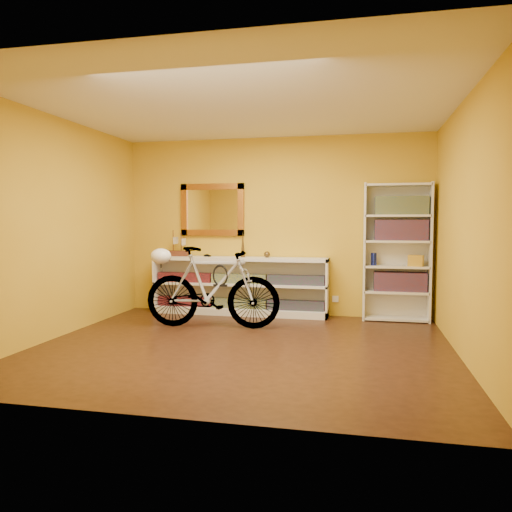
% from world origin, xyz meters
% --- Properties ---
extents(floor, '(4.50, 4.00, 0.01)m').
position_xyz_m(floor, '(0.00, 0.00, -0.01)').
color(floor, black).
rests_on(floor, ground).
extents(ceiling, '(4.50, 4.00, 0.01)m').
position_xyz_m(ceiling, '(0.00, 0.00, 2.60)').
color(ceiling, silver).
rests_on(ceiling, ground).
extents(back_wall, '(4.50, 0.01, 2.60)m').
position_xyz_m(back_wall, '(0.00, 2.00, 1.30)').
color(back_wall, gold).
rests_on(back_wall, ground).
extents(left_wall, '(0.01, 4.00, 2.60)m').
position_xyz_m(left_wall, '(-2.25, 0.00, 1.30)').
color(left_wall, gold).
rests_on(left_wall, ground).
extents(right_wall, '(0.01, 4.00, 2.60)m').
position_xyz_m(right_wall, '(2.25, 0.00, 1.30)').
color(right_wall, gold).
rests_on(right_wall, ground).
extents(gilt_mirror, '(0.98, 0.06, 0.78)m').
position_xyz_m(gilt_mirror, '(-0.95, 1.97, 1.55)').
color(gilt_mirror, brown).
rests_on(gilt_mirror, back_wall).
extents(wall_socket, '(0.09, 0.02, 0.09)m').
position_xyz_m(wall_socket, '(0.90, 1.99, 0.25)').
color(wall_socket, silver).
rests_on(wall_socket, back_wall).
extents(console_unit, '(2.60, 0.35, 0.85)m').
position_xyz_m(console_unit, '(-0.49, 1.81, 0.42)').
color(console_unit, silver).
rests_on(console_unit, floor).
extents(cd_row_lower, '(2.50, 0.13, 0.14)m').
position_xyz_m(cd_row_lower, '(-0.49, 1.79, 0.17)').
color(cd_row_lower, black).
rests_on(cd_row_lower, console_unit).
extents(cd_row_upper, '(2.50, 0.13, 0.14)m').
position_xyz_m(cd_row_upper, '(-0.49, 1.79, 0.54)').
color(cd_row_upper, navy).
rests_on(cd_row_upper, console_unit).
extents(model_ship, '(0.34, 0.14, 0.39)m').
position_xyz_m(model_ship, '(-1.46, 1.81, 1.05)').
color(model_ship, '#441F13').
rests_on(model_ship, console_unit).
extents(toy_car, '(0.00, 0.00, 0.00)m').
position_xyz_m(toy_car, '(-0.98, 1.81, 0.85)').
color(toy_car, black).
rests_on(toy_car, console_unit).
extents(bronze_ornament, '(0.06, 0.06, 0.38)m').
position_xyz_m(bronze_ornament, '(-0.44, 1.81, 1.04)').
color(bronze_ornament, '#503B1B').
rests_on(bronze_ornament, console_unit).
extents(decorative_orb, '(0.09, 0.09, 0.09)m').
position_xyz_m(decorative_orb, '(-0.08, 1.81, 0.90)').
color(decorative_orb, '#503B1B').
rests_on(decorative_orb, console_unit).
extents(bookcase, '(0.90, 0.30, 1.90)m').
position_xyz_m(bookcase, '(1.73, 1.84, 0.95)').
color(bookcase, silver).
rests_on(bookcase, floor).
extents(book_row_a, '(0.70, 0.22, 0.26)m').
position_xyz_m(book_row_a, '(1.78, 1.84, 0.55)').
color(book_row_a, maroon).
rests_on(book_row_a, bookcase).
extents(book_row_b, '(0.70, 0.22, 0.28)m').
position_xyz_m(book_row_b, '(1.78, 1.84, 1.25)').
color(book_row_b, maroon).
rests_on(book_row_b, bookcase).
extents(book_row_c, '(0.70, 0.22, 0.25)m').
position_xyz_m(book_row_c, '(1.78, 1.84, 1.59)').
color(book_row_c, navy).
rests_on(book_row_c, bookcase).
extents(travel_mug, '(0.08, 0.08, 0.17)m').
position_xyz_m(travel_mug, '(1.43, 1.82, 0.85)').
color(travel_mug, '#16229C').
rests_on(travel_mug, bookcase).
extents(red_tin, '(0.15, 0.15, 0.18)m').
position_xyz_m(red_tin, '(1.53, 1.87, 1.56)').
color(red_tin, maroon).
rests_on(red_tin, bookcase).
extents(yellow_bag, '(0.22, 0.18, 0.15)m').
position_xyz_m(yellow_bag, '(1.98, 1.80, 0.84)').
color(yellow_bag, gold).
rests_on(yellow_bag, bookcase).
extents(bicycle, '(0.60, 1.81, 1.05)m').
position_xyz_m(bicycle, '(-0.61, 0.86, 0.52)').
color(bicycle, silver).
rests_on(bicycle, floor).
extents(helmet, '(0.27, 0.26, 0.20)m').
position_xyz_m(helmet, '(-1.29, 0.80, 0.92)').
color(helmet, white).
rests_on(helmet, bicycle).
extents(u_lock, '(0.20, 0.02, 0.20)m').
position_xyz_m(u_lock, '(-0.50, 0.86, 0.68)').
color(u_lock, black).
rests_on(u_lock, bicycle).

